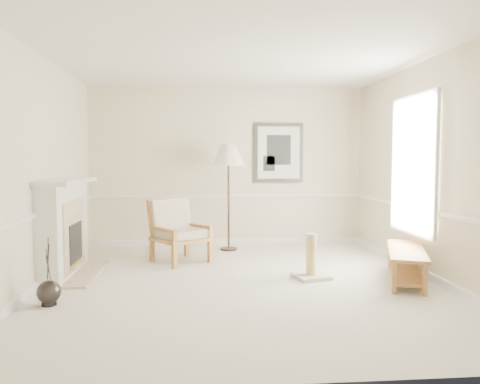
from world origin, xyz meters
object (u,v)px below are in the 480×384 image
(floor_vase, at_px, (49,293))
(scratching_post, at_px, (311,264))
(armchair, at_px, (177,228))
(bench, at_px, (406,259))
(floor_lamp, at_px, (229,158))

(floor_vase, bearing_deg, scratching_post, 15.77)
(armchair, bearing_deg, bench, -61.44)
(scratching_post, bearing_deg, floor_vase, -164.23)
(floor_vase, bearing_deg, armchair, 59.02)
(floor_vase, xyz_separation_m, armchair, (1.27, 2.12, 0.38))
(armchair, distance_m, scratching_post, 2.23)
(floor_lamp, relative_size, scratching_post, 3.05)
(armchair, bearing_deg, floor_lamp, 7.99)
(armchair, xyz_separation_m, floor_lamp, (0.86, 0.81, 1.08))
(floor_lamp, bearing_deg, armchair, -136.52)
(floor_vase, distance_m, floor_lamp, 3.91)
(bench, bearing_deg, floor_lamp, 133.43)
(floor_vase, relative_size, floor_lamp, 0.41)
(bench, bearing_deg, floor_vase, -171.34)
(floor_vase, height_order, floor_lamp, floor_lamp)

